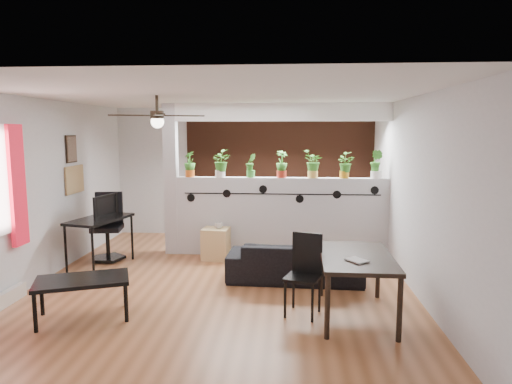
{
  "coord_description": "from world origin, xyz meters",
  "views": [
    {
      "loc": [
        0.93,
        -6.22,
        2.15
      ],
      "look_at": [
        0.43,
        0.6,
        1.22
      ],
      "focal_mm": 32.0,
      "sensor_mm": 36.0,
      "label": 1
    }
  ],
  "objects_px": {
    "potted_plant_2": "(251,165)",
    "cube_shelf": "(216,244)",
    "potted_plant_3": "(282,163)",
    "computer_desk": "(100,223)",
    "ceiling_fan": "(157,117)",
    "potted_plant_4": "(313,163)",
    "folding_chair": "(305,267)",
    "dining_table": "(356,262)",
    "potted_plant_1": "(220,163)",
    "potted_plant_0": "(190,163)",
    "coffee_table": "(82,283)",
    "sofa": "(295,262)",
    "office_chair": "(108,231)",
    "potted_plant_5": "(344,164)",
    "potted_plant_6": "(376,163)",
    "cup": "(219,225)"
  },
  "relations": [
    {
      "from": "potted_plant_2",
      "to": "cup",
      "type": "xyz_separation_m",
      "value": [
        -0.51,
        -0.34,
        -0.99
      ]
    },
    {
      "from": "potted_plant_1",
      "to": "dining_table",
      "type": "height_order",
      "value": "potted_plant_1"
    },
    {
      "from": "potted_plant_2",
      "to": "coffee_table",
      "type": "relative_size",
      "value": 0.35
    },
    {
      "from": "potted_plant_6",
      "to": "sofa",
      "type": "height_order",
      "value": "potted_plant_6"
    },
    {
      "from": "potted_plant_1",
      "to": "coffee_table",
      "type": "distance_m",
      "value": 3.32
    },
    {
      "from": "ceiling_fan",
      "to": "office_chair",
      "type": "height_order",
      "value": "ceiling_fan"
    },
    {
      "from": "potted_plant_1",
      "to": "potted_plant_0",
      "type": "bearing_deg",
      "value": -180.0
    },
    {
      "from": "potted_plant_0",
      "to": "potted_plant_2",
      "type": "height_order",
      "value": "potted_plant_0"
    },
    {
      "from": "ceiling_fan",
      "to": "coffee_table",
      "type": "height_order",
      "value": "ceiling_fan"
    },
    {
      "from": "ceiling_fan",
      "to": "potted_plant_4",
      "type": "distance_m",
      "value": 2.88
    },
    {
      "from": "potted_plant_1",
      "to": "dining_table",
      "type": "distance_m",
      "value": 3.37
    },
    {
      "from": "coffee_table",
      "to": "potted_plant_2",
      "type": "bearing_deg",
      "value": 59.6
    },
    {
      "from": "potted_plant_0",
      "to": "cube_shelf",
      "type": "height_order",
      "value": "potted_plant_0"
    },
    {
      "from": "potted_plant_6",
      "to": "potted_plant_2",
      "type": "bearing_deg",
      "value": 180.0
    },
    {
      "from": "potted_plant_6",
      "to": "office_chair",
      "type": "xyz_separation_m",
      "value": [
        -4.45,
        -0.51,
        -1.12
      ]
    },
    {
      "from": "potted_plant_1",
      "to": "dining_table",
      "type": "xyz_separation_m",
      "value": [
        1.96,
        -2.57,
        -0.95
      ]
    },
    {
      "from": "potted_plant_4",
      "to": "folding_chair",
      "type": "relative_size",
      "value": 0.49
    },
    {
      "from": "sofa",
      "to": "cube_shelf",
      "type": "height_order",
      "value": "sofa"
    },
    {
      "from": "potted_plant_1",
      "to": "cube_shelf",
      "type": "distance_m",
      "value": 1.38
    },
    {
      "from": "potted_plant_5",
      "to": "cube_shelf",
      "type": "xyz_separation_m",
      "value": [
        -2.14,
        -0.34,
        -1.32
      ]
    },
    {
      "from": "potted_plant_1",
      "to": "potted_plant_2",
      "type": "relative_size",
      "value": 1.16
    },
    {
      "from": "potted_plant_3",
      "to": "folding_chair",
      "type": "bearing_deg",
      "value": -82.54
    },
    {
      "from": "potted_plant_3",
      "to": "computer_desk",
      "type": "distance_m",
      "value": 3.1
    },
    {
      "from": "sofa",
      "to": "potted_plant_1",
      "type": "bearing_deg",
      "value": -43.88
    },
    {
      "from": "potted_plant_6",
      "to": "coffee_table",
      "type": "bearing_deg",
      "value": -142.84
    },
    {
      "from": "coffee_table",
      "to": "potted_plant_5",
      "type": "bearing_deg",
      "value": 41.35
    },
    {
      "from": "potted_plant_4",
      "to": "cube_shelf",
      "type": "height_order",
      "value": "potted_plant_4"
    },
    {
      "from": "computer_desk",
      "to": "potted_plant_5",
      "type": "bearing_deg",
      "value": 12.88
    },
    {
      "from": "folding_chair",
      "to": "potted_plant_4",
      "type": "bearing_deg",
      "value": 85.47
    },
    {
      "from": "potted_plant_3",
      "to": "cup",
      "type": "xyz_separation_m",
      "value": [
        -1.04,
        -0.34,
        -1.02
      ]
    },
    {
      "from": "potted_plant_0",
      "to": "potted_plant_4",
      "type": "relative_size",
      "value": 0.94
    },
    {
      "from": "computer_desk",
      "to": "folding_chair",
      "type": "bearing_deg",
      "value": -27.05
    },
    {
      "from": "cube_shelf",
      "to": "dining_table",
      "type": "bearing_deg",
      "value": -43.34
    },
    {
      "from": "folding_chair",
      "to": "potted_plant_2",
      "type": "bearing_deg",
      "value": 108.83
    },
    {
      "from": "potted_plant_3",
      "to": "coffee_table",
      "type": "bearing_deg",
      "value": -127.59
    },
    {
      "from": "potted_plant_5",
      "to": "office_chair",
      "type": "height_order",
      "value": "potted_plant_5"
    },
    {
      "from": "potted_plant_2",
      "to": "cube_shelf",
      "type": "bearing_deg",
      "value": -148.76
    },
    {
      "from": "potted_plant_1",
      "to": "computer_desk",
      "type": "distance_m",
      "value": 2.18
    },
    {
      "from": "potted_plant_1",
      "to": "computer_desk",
      "type": "xyz_separation_m",
      "value": [
        -1.78,
        -0.89,
        -0.89
      ]
    },
    {
      "from": "potted_plant_3",
      "to": "sofa",
      "type": "xyz_separation_m",
      "value": [
        0.23,
        -1.33,
        -1.32
      ]
    },
    {
      "from": "ceiling_fan",
      "to": "cube_shelf",
      "type": "bearing_deg",
      "value": 70.65
    },
    {
      "from": "office_chair",
      "to": "potted_plant_2",
      "type": "bearing_deg",
      "value": 12.2
    },
    {
      "from": "potted_plant_4",
      "to": "folding_chair",
      "type": "xyz_separation_m",
      "value": [
        -0.2,
        -2.51,
        -1.04
      ]
    },
    {
      "from": "office_chair",
      "to": "folding_chair",
      "type": "bearing_deg",
      "value": -32.07
    },
    {
      "from": "potted_plant_1",
      "to": "folding_chair",
      "type": "xyz_separation_m",
      "value": [
        1.38,
        -2.51,
        -1.04
      ]
    },
    {
      "from": "sofa",
      "to": "cup",
      "type": "relative_size",
      "value": 14.43
    },
    {
      "from": "cube_shelf",
      "to": "sofa",
      "type": "bearing_deg",
      "value": -32.16
    },
    {
      "from": "potted_plant_4",
      "to": "potted_plant_5",
      "type": "distance_m",
      "value": 0.53
    },
    {
      "from": "sofa",
      "to": "dining_table",
      "type": "distance_m",
      "value": 1.47
    },
    {
      "from": "folding_chair",
      "to": "coffee_table",
      "type": "relative_size",
      "value": 0.82
    }
  ]
}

